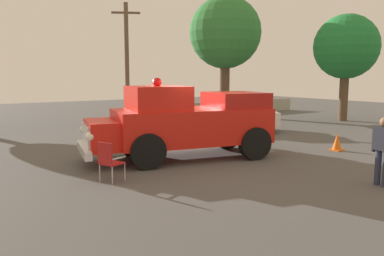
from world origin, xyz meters
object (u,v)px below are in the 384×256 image
Objects in this scene: spectator_seated at (250,129)px; utility_pole at (127,59)px; lawn_chair_near_truck at (252,132)px; traffic_cone at (337,142)px; lawn_chair_by_car at (234,112)px; lawn_chair_spare at (109,159)px; vintage_fire_truck at (185,121)px; spectator_standing at (383,147)px; classic_hot_rod at (232,116)px; oak_tree_right at (225,33)px; oak_tree_distant at (346,47)px.

spectator_seated is 11.67m from utility_pole.
traffic_cone is (-2.24, 2.03, -0.28)m from lawn_chair_near_truck.
traffic_cone is (2.16, 8.34, -0.28)m from lawn_chair_by_car.
utility_pole is at bearing -116.18° from lawn_chair_spare.
lawn_chair_by_car is at bearing -125.21° from spectator_seated.
spectator_standing is (-2.23, 5.30, -0.23)m from vintage_fire_truck.
classic_hot_rod reaches higher than traffic_cone.
classic_hot_rod is at bearing 54.51° from oak_tree_right.
spectator_standing is (0.74, 5.43, 0.37)m from lawn_chair_near_truck.
lawn_chair_by_car is 7.57m from spectator_seated.
utility_pole is at bearing -91.21° from lawn_chair_near_truck.
lawn_chair_near_truck is 12.74m from oak_tree_right.
oak_tree_distant is (-11.21, -9.00, 3.31)m from spectator_standing.
lawn_chair_spare is at bearing -3.95° from traffic_cone.
classic_hot_rod is at bearing 48.95° from lawn_chair_by_car.
lawn_chair_by_car is 1.61× the size of traffic_cone.
lawn_chair_spare is 0.13× the size of oak_tree_right.
classic_hot_rod is 0.75× the size of oak_tree_distant.
spectator_seated reaches higher than lawn_chair_by_car.
spectator_standing is at bearing 112.84° from vintage_fire_truck.
utility_pole is (1.99, -7.60, 2.87)m from classic_hot_rod.
oak_tree_right is 1.12× the size of utility_pole.
classic_hot_rod is 0.67× the size of utility_pole.
oak_tree_right reaches higher than lawn_chair_by_car.
spectator_standing is 14.75m from oak_tree_distant.
lawn_chair_near_truck is 0.17× the size of oak_tree_distant.
oak_tree_distant reaches higher than lawn_chair_by_car.
lawn_chair_near_truck is at bearing 55.15° from lawn_chair_by_car.
vintage_fire_truck is 6.15× the size of lawn_chair_spare.
traffic_cone is (-2.98, -3.40, -0.66)m from spectator_standing.
utility_pole is at bearing -93.33° from spectator_standing.
traffic_cone is (-5.21, 1.90, -0.89)m from vintage_fire_truck.
spectator_standing is (0.77, 5.56, 0.27)m from spectator_seated.
vintage_fire_truck reaches higher than lawn_chair_near_truck.
oak_tree_distant is at bearing 178.17° from classic_hot_rod.
lawn_chair_by_car is at bearing -113.63° from spectator_standing.
utility_pole is (-0.24, -11.43, 3.03)m from lawn_chair_near_truck.
lawn_chair_near_truck is at bearing -42.19° from traffic_cone.
traffic_cone is at bearing 70.16° from oak_tree_right.
vintage_fire_truck is 1.02× the size of oak_tree_distant.
spectator_seated reaches higher than lawn_chair_near_truck.
lawn_chair_spare is at bearing 22.99° from vintage_fire_truck.
lawn_chair_spare is (6.09, 1.45, 0.00)m from lawn_chair_near_truck.
lawn_chair_by_car is at bearing -104.51° from traffic_cone.
lawn_chair_near_truck and lawn_chair_spare have the same top height.
spectator_standing is at bearing 66.37° from lawn_chair_by_car.
lawn_chair_near_truck is 11.65m from oak_tree_distant.
classic_hot_rod is 8.96m from oak_tree_distant.
lawn_chair_spare reaches higher than traffic_cone.
vintage_fire_truck is 5.75m from spectator_standing.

